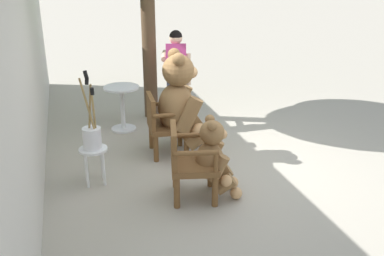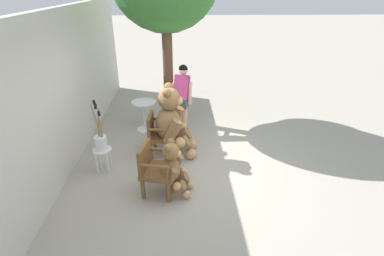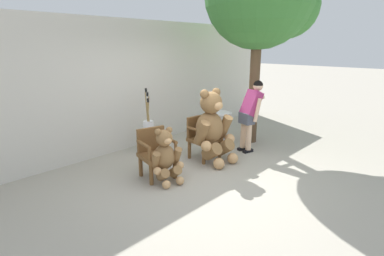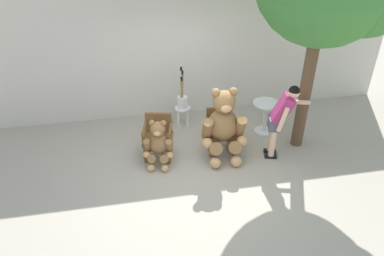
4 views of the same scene
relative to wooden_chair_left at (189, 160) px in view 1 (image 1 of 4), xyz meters
name	(u,v)px [view 1 (image 1 of 4)]	position (x,y,z in m)	size (l,w,h in m)	color
ground_plane	(227,166)	(0.61, -0.71, -0.46)	(60.00, 60.00, 0.00)	#A8A091
back_wall	(20,76)	(0.61, 1.69, 0.94)	(10.00, 0.16, 2.80)	beige
wooden_chair_left	(189,160)	(0.00, 0.00, 0.00)	(0.66, 0.63, 0.86)	brown
wooden_chair_right	(164,123)	(1.25, 0.00, 0.00)	(0.59, 0.56, 0.86)	brown
teddy_bear_large	(182,104)	(1.24, -0.26, 0.25)	(0.87, 0.85, 1.46)	olive
teddy_bear_small	(214,158)	(-0.02, -0.29, 0.00)	(0.59, 0.59, 0.95)	olive
person_visitor	(176,72)	(2.29, -0.46, 0.45)	(0.83, 0.48, 1.54)	black
white_stool	(94,156)	(0.65, 1.01, -0.11)	(0.34, 0.34, 0.46)	white
brush_bucket	(92,134)	(0.65, 1.00, 0.18)	(0.22, 0.22, 0.95)	white
round_side_table	(122,103)	(2.35, 0.42, -0.01)	(0.56, 0.56, 0.72)	silver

